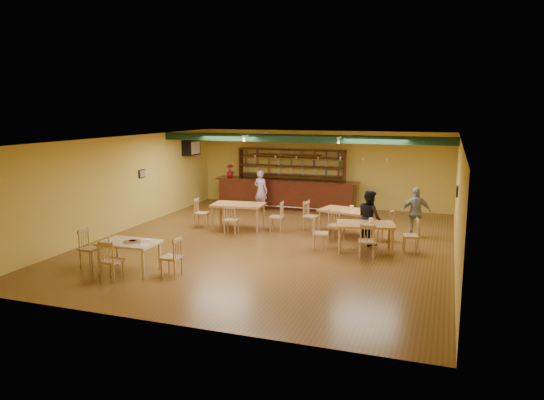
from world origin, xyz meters
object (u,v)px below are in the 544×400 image
at_px(bar_counter, 286,194).
at_px(patron_bar, 261,191).
at_px(dining_table_a, 238,216).
at_px(patron_right_a, 369,217).
at_px(near_table, 130,256).
at_px(dining_table_b, 347,223).
at_px(dining_table_d, 365,237).

xyz_separation_m(bar_counter, patron_bar, (-0.75, -0.83, 0.22)).
xyz_separation_m(dining_table_a, patron_right_a, (4.29, -0.53, 0.38)).
distance_m(dining_table_a, near_table, 4.98).
distance_m(dining_table_a, dining_table_b, 3.50).
height_order(bar_counter, patron_bar, patron_bar).
distance_m(bar_counter, dining_table_d, 6.42).
height_order(dining_table_b, near_table, dining_table_b).
height_order(dining_table_a, near_table, dining_table_a).
distance_m(near_table, patron_right_a, 6.69).
xyz_separation_m(bar_counter, dining_table_d, (3.89, -5.11, -0.18)).
height_order(near_table, patron_right_a, patron_right_a).
relative_size(dining_table_a, patron_bar, 1.05).
distance_m(dining_table_a, patron_right_a, 4.34).
relative_size(bar_counter, dining_table_a, 3.44).
distance_m(near_table, patron_bar, 7.96).
bearing_deg(near_table, patron_bar, 87.22).
xyz_separation_m(dining_table_a, patron_bar, (-0.34, 3.01, 0.37)).
bearing_deg(dining_table_d, patron_bar, 124.97).
relative_size(dining_table_b, near_table, 1.18).
distance_m(dining_table_b, dining_table_d, 1.75).
xyz_separation_m(bar_counter, near_table, (-1.15, -8.76, -0.20)).
relative_size(bar_counter, dining_table_b, 3.52).
relative_size(near_table, patron_right_a, 0.86).
distance_m(bar_counter, patron_right_a, 5.84).
distance_m(bar_counter, dining_table_b, 4.71).
bearing_deg(patron_bar, dining_table_d, 150.75).
relative_size(dining_table_b, patron_bar, 1.03).
relative_size(dining_table_a, dining_table_d, 1.07).
xyz_separation_m(dining_table_d, patron_bar, (-4.63, 4.29, 0.40)).
bearing_deg(dining_table_a, patron_bar, 90.53).
xyz_separation_m(near_table, patron_right_a, (5.03, 4.40, 0.42)).
bearing_deg(dining_table_a, near_table, -104.40).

